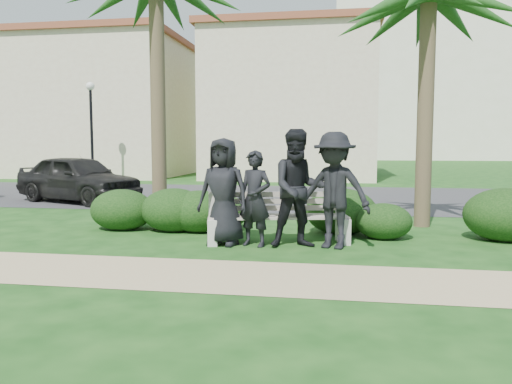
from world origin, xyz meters
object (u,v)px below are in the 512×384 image
man_a (223,192)px  man_c (299,189)px  man_b (255,199)px  car_a (78,178)px  park_bench (279,221)px  street_lamp (91,114)px  man_d (334,190)px

man_a → man_c: 1.25m
man_a → man_b: size_ratio=1.13×
car_a → park_bench: bearing=-106.3°
man_a → man_c: (1.25, -0.01, 0.07)m
street_lamp → park_bench: street_lamp is taller
park_bench → man_c: (0.36, -0.30, 0.59)m
park_bench → car_a: size_ratio=0.61×
park_bench → man_b: (-0.36, -0.33, 0.41)m
man_b → man_d: man_d is taller
man_a → man_d: 1.81m
park_bench → man_a: bearing=-173.4°
man_d → car_a: (-7.38, 5.37, -0.25)m
street_lamp → man_d: street_lamp is taller
man_b → man_c: 0.74m
park_bench → man_d: man_d is taller
man_a → street_lamp: bearing=135.7°
man_d → park_bench: bearing=-179.4°
street_lamp → man_d: (10.27, -11.85, -2.01)m
man_d → man_c: bearing=-160.5°
street_lamp → man_a: (8.45, -11.85, -2.05)m
man_b → car_a: man_b is taller
car_a → man_a: bearing=-112.1°
car_a → man_b: bearing=-109.6°
street_lamp → man_b: bearing=-52.9°
street_lamp → park_bench: size_ratio=1.73×
man_d → car_a: bearing=161.9°
car_a → street_lamp: bearing=46.0°
park_bench → man_d: bearing=-29.1°
man_a → man_b: man_a is taller
man_a → man_c: size_ratio=0.93×
street_lamp → man_d: 15.80m
street_lamp → man_b: (8.99, -11.89, -2.16)m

